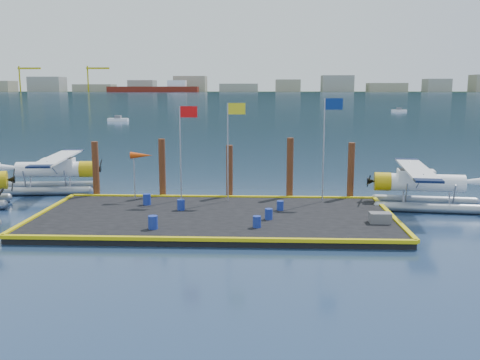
# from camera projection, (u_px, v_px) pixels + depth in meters

# --- Properties ---
(ground) EXTENTS (4000.00, 4000.00, 0.00)m
(ground) POSITION_uv_depth(u_px,v_px,m) (215.00, 221.00, 30.51)
(ground) COLOR navy
(ground) RESTS_ON ground
(dock) EXTENTS (20.00, 10.00, 0.40)m
(dock) POSITION_uv_depth(u_px,v_px,m) (215.00, 218.00, 30.47)
(dock) COLOR black
(dock) RESTS_ON ground
(dock_bumpers) EXTENTS (20.25, 10.25, 0.18)m
(dock_bumpers) POSITION_uv_depth(u_px,v_px,m) (215.00, 213.00, 30.42)
(dock_bumpers) COLOR #C9B90B
(dock_bumpers) RESTS_ON dock
(far_backdrop) EXTENTS (3050.00, 2050.00, 810.00)m
(far_backdrop) POSITION_uv_depth(u_px,v_px,m) (337.00, 87.00, 1728.96)
(far_backdrop) COLOR black
(far_backdrop) RESTS_ON ground
(seaplane_c) EXTENTS (8.87, 9.78, 3.46)m
(seaplane_c) POSITION_uv_depth(u_px,v_px,m) (53.00, 172.00, 38.77)
(seaplane_c) COLOR gray
(seaplane_c) RESTS_ON ground
(seaplane_d) EXTENTS (8.77, 9.68, 3.43)m
(seaplane_d) POSITION_uv_depth(u_px,v_px,m) (422.00, 185.00, 33.52)
(seaplane_d) COLOR gray
(seaplane_d) RESTS_ON ground
(drum_0) EXTENTS (0.48, 0.48, 0.68)m
(drum_0) POSITION_uv_depth(u_px,v_px,m) (147.00, 199.00, 32.96)
(drum_0) COLOR navy
(drum_0) RESTS_ON dock
(drum_1) EXTENTS (0.43, 0.43, 0.60)m
(drum_1) POSITION_uv_depth(u_px,v_px,m) (257.00, 222.00, 27.62)
(drum_1) COLOR navy
(drum_1) RESTS_ON dock
(drum_2) EXTENTS (0.42, 0.42, 0.60)m
(drum_2) POSITION_uv_depth(u_px,v_px,m) (269.00, 214.00, 29.30)
(drum_2) COLOR navy
(drum_2) RESTS_ON dock
(drum_3) EXTENTS (0.49, 0.49, 0.69)m
(drum_3) POSITION_uv_depth(u_px,v_px,m) (153.00, 222.00, 27.31)
(drum_3) COLOR navy
(drum_3) RESTS_ON dock
(drum_4) EXTENTS (0.40, 0.40, 0.56)m
(drum_4) POSITION_uv_depth(u_px,v_px,m) (280.00, 206.00, 31.50)
(drum_4) COLOR navy
(drum_4) RESTS_ON dock
(drum_5) EXTENTS (0.45, 0.45, 0.63)m
(drum_5) POSITION_uv_depth(u_px,v_px,m) (181.00, 205.00, 31.55)
(drum_5) COLOR navy
(drum_5) RESTS_ON dock
(crate) EXTENTS (1.11, 0.74, 0.56)m
(crate) POSITION_uv_depth(u_px,v_px,m) (380.00, 218.00, 28.55)
(crate) COLOR #5A5A5F
(crate) RESTS_ON dock
(flagpole_red) EXTENTS (1.14, 0.08, 6.00)m
(flagpole_red) POSITION_uv_depth(u_px,v_px,m) (183.00, 138.00, 33.59)
(flagpole_red) COLOR #9B9AA3
(flagpole_red) RESTS_ON dock
(flagpole_yellow) EXTENTS (1.14, 0.08, 6.20)m
(flagpole_yellow) POSITION_uv_depth(u_px,v_px,m) (231.00, 137.00, 33.45)
(flagpole_yellow) COLOR #9B9AA3
(flagpole_yellow) RESTS_ON dock
(flagpole_blue) EXTENTS (1.14, 0.08, 6.50)m
(flagpole_blue) POSITION_uv_depth(u_px,v_px,m) (327.00, 134.00, 33.16)
(flagpole_blue) COLOR #9B9AA3
(flagpole_blue) RESTS_ON dock
(windsock) EXTENTS (1.40, 0.44, 3.12)m
(windsock) POSITION_uv_depth(u_px,v_px,m) (141.00, 156.00, 33.91)
(windsock) COLOR #9B9AA3
(windsock) RESTS_ON dock
(piling_0) EXTENTS (0.44, 0.44, 4.00)m
(piling_0) POSITION_uv_depth(u_px,v_px,m) (96.00, 171.00, 35.84)
(piling_0) COLOR #4A2715
(piling_0) RESTS_ON ground
(piling_1) EXTENTS (0.44, 0.44, 4.20)m
(piling_1) POSITION_uv_depth(u_px,v_px,m) (162.00, 170.00, 35.63)
(piling_1) COLOR #4A2715
(piling_1) RESTS_ON ground
(piling_2) EXTENTS (0.44, 0.44, 3.80)m
(piling_2) POSITION_uv_depth(u_px,v_px,m) (229.00, 174.00, 35.48)
(piling_2) COLOR #4A2715
(piling_2) RESTS_ON ground
(piling_3) EXTENTS (0.44, 0.44, 4.30)m
(piling_3) POSITION_uv_depth(u_px,v_px,m) (290.00, 170.00, 35.26)
(piling_3) COLOR #4A2715
(piling_3) RESTS_ON ground
(piling_4) EXTENTS (0.44, 0.44, 4.00)m
(piling_4) POSITION_uv_depth(u_px,v_px,m) (351.00, 173.00, 35.12)
(piling_4) COLOR #4A2715
(piling_4) RESTS_ON ground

